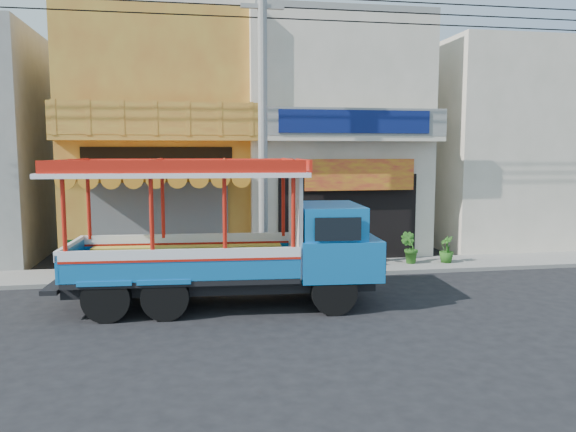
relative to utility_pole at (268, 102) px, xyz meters
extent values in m
plane|color=black|center=(0.85, -3.30, -5.03)|extent=(90.00, 90.00, 0.00)
cube|color=slate|center=(0.85, 0.70, -4.97)|extent=(30.00, 2.00, 0.12)
cube|color=#BA6D29|center=(-3.15, 4.70, -1.03)|extent=(6.00, 6.00, 8.00)
cube|color=#595B5E|center=(-3.15, 1.68, -3.63)|extent=(4.20, 0.10, 2.60)
cube|color=orange|center=(-3.15, 0.95, -1.98)|extent=(5.20, 1.50, 0.31)
cube|color=#BA6D29|center=(-3.15, 1.35, -0.98)|extent=(6.00, 0.70, 0.18)
cube|color=#BA6D29|center=(-3.15, 1.05, -0.43)|extent=(6.00, 0.12, 0.95)
cube|color=black|center=(-3.15, 1.67, -1.48)|extent=(4.50, 0.04, 0.45)
cube|color=beige|center=(-3.15, 4.70, 3.09)|extent=(6.00, 6.00, 0.24)
cube|color=beige|center=(2.85, 4.70, -1.03)|extent=(6.00, 6.00, 8.00)
cube|color=black|center=(2.85, 1.68, -3.53)|extent=(4.60, 0.12, 2.80)
cube|color=gold|center=(3.15, 1.40, -2.13)|extent=(3.60, 0.05, 1.00)
cube|color=beige|center=(2.85, 1.35, -0.98)|extent=(6.00, 0.70, 0.18)
cube|color=gray|center=(2.85, 1.05, -0.48)|extent=(6.00, 0.12, 0.85)
cube|color=navy|center=(2.85, 0.98, -0.48)|extent=(4.80, 0.06, 0.70)
cube|color=gray|center=(2.85, 4.70, 3.09)|extent=(6.00, 6.00, 0.24)
cube|color=beige|center=(-0.15, 1.55, -1.03)|extent=(0.35, 0.30, 8.00)
cube|color=beige|center=(9.85, 4.70, -1.23)|extent=(6.00, 6.00, 7.60)
cylinder|color=gray|center=(-0.15, 0.00, -0.53)|extent=(0.26, 0.26, 9.00)
cube|color=gray|center=(-0.15, 0.00, 2.57)|extent=(1.20, 0.12, 0.12)
cylinder|color=black|center=(0.85, 0.00, 2.27)|extent=(28.00, 0.04, 0.04)
cylinder|color=black|center=(0.85, 0.00, 2.57)|extent=(28.00, 0.04, 0.04)
cylinder|color=black|center=(0.93, -3.94, -4.52)|extent=(1.05, 0.35, 1.03)
cylinder|color=black|center=(1.05, -1.99, -4.52)|extent=(1.05, 0.35, 1.03)
cylinder|color=black|center=(-2.78, -3.71, -4.52)|extent=(1.05, 0.35, 1.03)
cylinder|color=black|center=(-2.66, -1.76, -4.52)|extent=(1.05, 0.35, 1.03)
cylinder|color=black|center=(-4.02, -3.64, -4.52)|extent=(1.05, 0.35, 1.03)
cylinder|color=black|center=(-3.89, -1.68, -4.52)|extent=(1.05, 0.35, 1.03)
cube|color=black|center=(-1.48, -2.81, -4.41)|extent=(7.02, 2.13, 0.29)
cube|color=blue|center=(1.19, -2.98, -3.85)|extent=(1.99, 2.38, 0.93)
cube|color=blue|center=(1.04, -2.97, -3.02)|extent=(1.57, 2.17, 0.77)
cube|color=black|center=(1.76, -3.01, -3.07)|extent=(0.17, 1.82, 0.57)
cube|color=black|center=(-2.33, -2.76, -4.21)|extent=(5.24, 2.58, 0.12)
cube|color=blue|center=(-2.40, -3.85, -3.85)|extent=(5.10, 0.40, 0.62)
cube|color=white|center=(-2.40, -3.85, -3.57)|extent=(5.10, 0.41, 0.23)
cube|color=blue|center=(-2.27, -1.67, -3.85)|extent=(5.10, 0.40, 0.62)
cube|color=white|center=(-2.27, -1.67, -3.57)|extent=(5.10, 0.41, 0.23)
cylinder|color=red|center=(-4.79, -3.68, -2.71)|extent=(0.10, 0.10, 1.65)
cylinder|color=red|center=(-4.66, -1.54, -2.71)|extent=(0.10, 0.10, 1.65)
cube|color=white|center=(0.24, -2.92, -3.05)|extent=(0.21, 2.09, 2.32)
cube|color=white|center=(-2.44, -2.75, -1.89)|extent=(5.87, 2.88, 0.10)
cube|color=red|center=(-2.44, -2.75, -1.70)|extent=(5.66, 2.76, 0.27)
cube|color=black|center=(-5.31, 0.63, -4.86)|extent=(0.62, 0.40, 0.10)
cube|color=#0C4518|center=(-5.31, 0.63, -4.34)|extent=(0.68, 0.19, 0.94)
imported|color=#275D1A|center=(2.72, 0.78, -4.35)|extent=(1.27, 1.32, 1.13)
imported|color=#275D1A|center=(4.59, 0.71, -4.42)|extent=(0.69, 0.68, 0.98)
imported|color=#275D1A|center=(5.80, 0.62, -4.49)|extent=(0.50, 0.50, 0.85)
camera|label=1|loc=(-2.20, -15.84, -1.36)|focal=35.00mm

